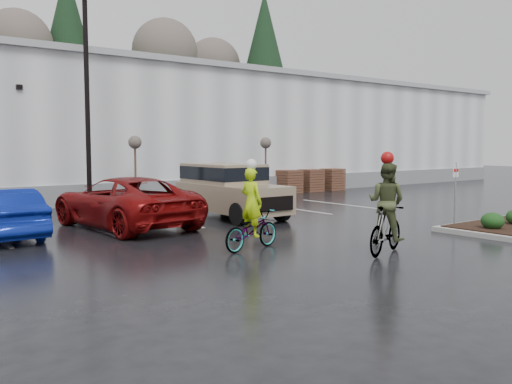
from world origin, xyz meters
TOP-DOWN VIEW (x-y plane):
  - ground at (0.00, 0.00)m, footprint 120.00×120.00m
  - warehouse at (0.00, 21.99)m, footprint 60.50×15.50m
  - wooded_ridge at (0.00, 45.00)m, footprint 80.00×25.00m
  - lamppost at (-4.00, 12.00)m, footprint 0.50×1.00m
  - sapling_mid at (-1.50, 13.00)m, footprint 0.60×0.60m
  - sapling_east at (6.00, 13.00)m, footprint 0.60×0.60m
  - pallet_stack_a at (8.50, 14.00)m, footprint 1.20×1.20m
  - pallet_stack_b at (10.20, 14.00)m, footprint 1.20×1.20m
  - pallet_stack_c at (12.00, 14.00)m, footprint 1.20×1.20m
  - shrub_a at (4.00, -1.00)m, footprint 0.70×0.70m
  - fire_lane_sign at (3.80, 0.20)m, footprint 0.30×0.05m
  - car_blue at (-8.32, 7.37)m, footprint 1.64×4.52m
  - car_red at (-4.56, 7.22)m, footprint 3.46×6.41m
  - suv_tan at (-0.31, 7.01)m, footprint 2.20×5.10m
  - cyclist_hivis at (-3.47, 1.50)m, footprint 2.08×1.09m
  - cyclist_olive at (-1.09, -1.02)m, footprint 2.08×1.21m

SIDE VIEW (x-z plane):
  - ground at x=0.00m, z-range 0.00..0.00m
  - shrub_a at x=4.00m, z-range 0.15..0.67m
  - pallet_stack_a at x=8.50m, z-range 0.00..1.35m
  - pallet_stack_b at x=10.20m, z-range 0.00..1.35m
  - pallet_stack_c at x=12.00m, z-range 0.00..1.35m
  - cyclist_hivis at x=-3.47m, z-range -0.46..1.94m
  - car_blue at x=-8.32m, z-range 0.00..1.48m
  - car_red at x=-4.56m, z-range 0.00..1.71m
  - cyclist_olive at x=-1.09m, z-range -0.37..2.23m
  - suv_tan at x=-0.31m, z-range 0.00..2.06m
  - fire_lane_sign at x=3.80m, z-range 0.31..2.51m
  - sapling_mid at x=-1.50m, z-range 1.13..4.33m
  - sapling_east at x=6.00m, z-range 1.13..4.33m
  - wooded_ridge at x=0.00m, z-range 0.00..6.00m
  - warehouse at x=0.00m, z-range 0.05..7.25m
  - lamppost at x=-4.00m, z-range 1.07..10.30m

